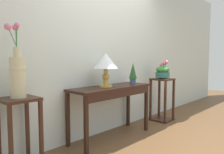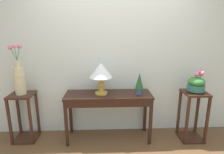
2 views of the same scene
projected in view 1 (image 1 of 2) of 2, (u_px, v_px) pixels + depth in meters
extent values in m
cube|color=silver|center=(101.00, 43.00, 3.39)|extent=(9.00, 0.10, 2.80)
cube|color=black|center=(111.00, 87.00, 3.16)|extent=(1.32, 0.44, 0.03)
cube|color=black|center=(121.00, 94.00, 3.03)|extent=(1.26, 0.03, 0.10)
cube|color=black|center=(86.00, 126.00, 2.61)|extent=(0.04, 0.04, 0.73)
cube|color=black|center=(146.00, 108.00, 3.52)|extent=(0.04, 0.04, 0.73)
cube|color=black|center=(68.00, 120.00, 2.86)|extent=(0.04, 0.04, 0.73)
cube|color=black|center=(128.00, 105.00, 3.77)|extent=(0.04, 0.04, 0.73)
cylinder|color=gold|center=(106.00, 86.00, 3.08)|extent=(0.19, 0.19, 0.02)
cylinder|color=gold|center=(106.00, 81.00, 3.07)|extent=(0.07, 0.07, 0.12)
sphere|color=gold|center=(106.00, 77.00, 3.07)|extent=(0.10, 0.10, 0.10)
cylinder|color=gold|center=(106.00, 73.00, 3.06)|extent=(0.06, 0.06, 0.12)
cone|color=silver|center=(106.00, 61.00, 3.05)|extent=(0.35, 0.35, 0.21)
cylinder|color=#3D5684|center=(133.00, 81.00, 3.46)|extent=(0.09, 0.09, 0.08)
cone|color=#235128|center=(133.00, 71.00, 3.45)|extent=(0.12, 0.12, 0.25)
cube|color=#381E14|center=(19.00, 99.00, 2.22)|extent=(0.35, 0.35, 0.03)
cube|color=#381E14|center=(11.00, 142.00, 2.04)|extent=(0.04, 0.03, 0.71)
cube|color=#381E14|center=(41.00, 134.00, 2.26)|extent=(0.04, 0.03, 0.71)
cube|color=#381E14|center=(27.00, 128.00, 2.47)|extent=(0.04, 0.04, 0.71)
cylinder|color=beige|center=(18.00, 78.00, 2.20)|extent=(0.16, 0.16, 0.41)
sphere|color=beige|center=(17.00, 69.00, 2.20)|extent=(0.16, 0.16, 0.16)
cylinder|color=beige|center=(17.00, 52.00, 2.18)|extent=(0.07, 0.07, 0.10)
cylinder|color=#387A38|center=(17.00, 36.00, 2.16)|extent=(0.01, 0.03, 0.21)
sphere|color=pink|center=(17.00, 25.00, 2.14)|extent=(0.05, 0.05, 0.05)
cylinder|color=#387A38|center=(12.00, 37.00, 2.14)|extent=(0.09, 0.01, 0.19)
sphere|color=pink|center=(8.00, 27.00, 2.11)|extent=(0.07, 0.07, 0.07)
cylinder|color=#387A38|center=(16.00, 37.00, 2.20)|extent=(0.04, 0.08, 0.20)
sphere|color=pink|center=(16.00, 28.00, 2.23)|extent=(0.06, 0.06, 0.06)
cube|color=#381E14|center=(162.00, 79.00, 4.07)|extent=(0.35, 0.35, 0.03)
cube|color=#381E14|center=(162.00, 119.00, 4.13)|extent=(0.35, 0.35, 0.03)
cube|color=#381E14|center=(165.00, 102.00, 3.89)|extent=(0.04, 0.03, 0.74)
cube|color=#381E14|center=(173.00, 99.00, 4.11)|extent=(0.04, 0.03, 0.74)
cube|color=#381E14|center=(150.00, 99.00, 4.10)|extent=(0.04, 0.04, 0.74)
cube|color=#381E14|center=(159.00, 97.00, 4.32)|extent=(0.04, 0.04, 0.74)
cylinder|color=#2D665B|center=(162.00, 78.00, 4.07)|extent=(0.12, 0.12, 0.02)
cylinder|color=#2D665B|center=(162.00, 75.00, 4.06)|extent=(0.26, 0.26, 0.10)
ellipsoid|color=#387A38|center=(163.00, 70.00, 4.06)|extent=(0.25, 0.25, 0.14)
cylinder|color=#387A38|center=(163.00, 68.00, 4.08)|extent=(0.07, 0.01, 0.16)
sphere|color=pink|center=(164.00, 64.00, 4.09)|extent=(0.07, 0.07, 0.07)
cylinder|color=#387A38|center=(165.00, 67.00, 4.05)|extent=(0.06, 0.07, 0.19)
sphere|color=pink|center=(167.00, 62.00, 4.04)|extent=(0.06, 0.06, 0.06)
cylinder|color=#387A38|center=(163.00, 67.00, 4.03)|extent=(0.03, 0.05, 0.17)
sphere|color=pink|center=(164.00, 63.00, 4.01)|extent=(0.05, 0.05, 0.05)
cylinder|color=#387A38|center=(162.00, 68.00, 4.06)|extent=(0.01, 0.04, 0.14)
sphere|color=pink|center=(161.00, 64.00, 4.07)|extent=(0.06, 0.06, 0.06)
cylinder|color=#387A38|center=(163.00, 67.00, 4.06)|extent=(0.04, 0.02, 0.20)
sphere|color=pink|center=(164.00, 61.00, 4.06)|extent=(0.06, 0.06, 0.06)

